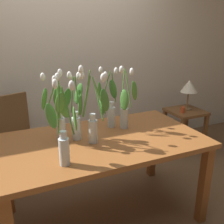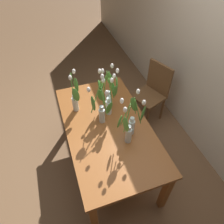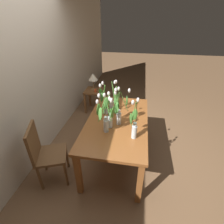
% 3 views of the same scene
% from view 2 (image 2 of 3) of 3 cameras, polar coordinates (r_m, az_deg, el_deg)
% --- Properties ---
extents(ground_plane, '(18.00, 18.00, 0.00)m').
position_cam_2_polar(ground_plane, '(2.88, -1.04, -13.43)').
color(ground_plane, brown).
extents(dining_table, '(1.60, 0.90, 0.74)m').
position_cam_2_polar(dining_table, '(2.35, -1.25, -5.28)').
color(dining_table, brown).
rests_on(dining_table, ground).
extents(tulip_vase_0, '(0.21, 0.11, 0.55)m').
position_cam_2_polar(tulip_vase_0, '(2.36, -10.11, 3.74)').
color(tulip_vase_0, silver).
rests_on(tulip_vase_0, dining_table).
extents(tulip_vase_1, '(0.23, 0.16, 0.53)m').
position_cam_2_polar(tulip_vase_1, '(2.10, 6.02, -2.32)').
color(tulip_vase_1, silver).
rests_on(tulip_vase_1, dining_table).
extents(tulip_vase_2, '(0.21, 0.26, 0.54)m').
position_cam_2_polar(tulip_vase_2, '(2.35, -1.17, 5.86)').
color(tulip_vase_2, silver).
rests_on(tulip_vase_2, dining_table).
extents(tulip_vase_3, '(0.19, 0.14, 0.53)m').
position_cam_2_polar(tulip_vase_3, '(2.29, -0.48, 3.06)').
color(tulip_vase_3, silver).
rests_on(tulip_vase_3, dining_table).
extents(tulip_vase_4, '(0.19, 0.16, 0.55)m').
position_cam_2_polar(tulip_vase_4, '(2.01, 4.08, -5.02)').
color(tulip_vase_4, silver).
rests_on(tulip_vase_4, dining_table).
extents(tulip_vase_5, '(0.26, 0.25, 0.59)m').
position_cam_2_polar(tulip_vase_5, '(2.16, -2.94, 1.51)').
color(tulip_vase_5, silver).
rests_on(tulip_vase_5, dining_table).
extents(dining_chair, '(0.52, 0.52, 0.93)m').
position_cam_2_polar(dining_chair, '(3.11, 11.19, 5.86)').
color(dining_chair, brown).
rests_on(dining_chair, ground).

